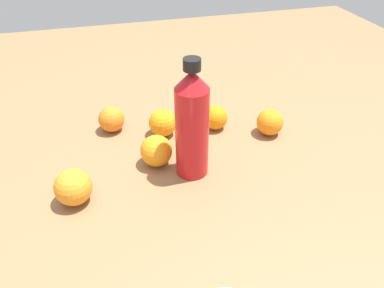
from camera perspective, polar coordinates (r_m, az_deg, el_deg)
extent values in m
plane|color=olive|center=(0.91, -1.99, -4.84)|extent=(2.40, 2.40, 0.00)
cylinder|color=red|center=(0.86, 0.00, 1.71)|extent=(0.08, 0.08, 0.22)
cone|color=red|center=(0.79, 0.00, 9.75)|extent=(0.08, 0.08, 0.04)
cylinder|color=black|center=(0.78, 0.00, 12.00)|extent=(0.04, 0.04, 0.03)
sphere|color=orange|center=(0.92, -5.45, -1.02)|extent=(0.08, 0.08, 0.08)
sphere|color=orange|center=(1.06, 3.55, 4.05)|extent=(0.07, 0.07, 0.07)
sphere|color=orange|center=(0.85, -17.60, -6.26)|extent=(0.08, 0.08, 0.08)
sphere|color=orange|center=(1.06, 11.74, 3.26)|extent=(0.07, 0.07, 0.07)
sphere|color=orange|center=(1.03, -4.50, 3.24)|extent=(0.08, 0.08, 0.08)
sphere|color=orange|center=(1.07, -12.15, 3.70)|extent=(0.07, 0.07, 0.07)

